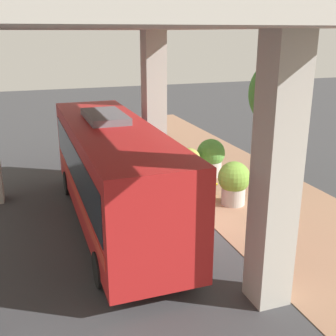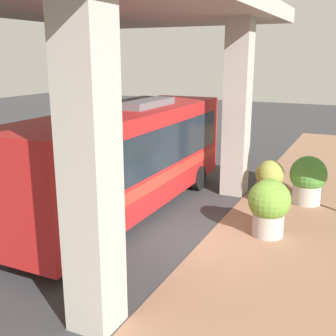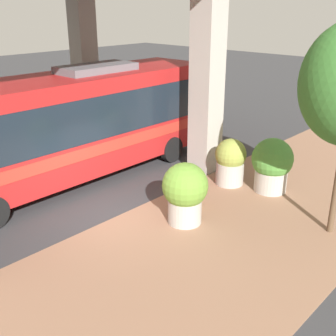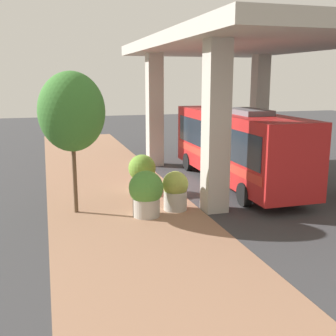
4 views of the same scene
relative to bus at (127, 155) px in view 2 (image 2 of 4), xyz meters
name	(u,v)px [view 2 (image 2 of 4)]	position (x,y,z in m)	size (l,w,h in m)	color
ground_plane	(203,240)	(-3.20, 1.04, -2.08)	(80.00, 80.00, 0.00)	#38383A
sidewalk_strip	(307,260)	(-6.20, 1.04, -2.07)	(6.00, 40.00, 0.02)	#936B51
overpass	(83,21)	(0.80, 1.04, 4.27)	(9.40, 17.51, 7.31)	#ADA89E
bus	(127,155)	(0.00, 0.00, 0.00)	(2.79, 10.77, 3.85)	#B21E1E
fire_hydrant	(261,208)	(-4.42, -1.12, -1.58)	(0.43, 0.21, 1.00)	gold
planter_front	(269,206)	(-4.86, -0.12, -1.13)	(1.28, 1.28, 1.78)	#ADA89E
planter_middle	(269,181)	(-4.19, -3.22, -1.26)	(1.05, 1.05, 1.61)	#ADA89E
planter_back	(308,179)	(-5.51, -3.67, -1.14)	(1.34, 1.34, 1.81)	#ADA89E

